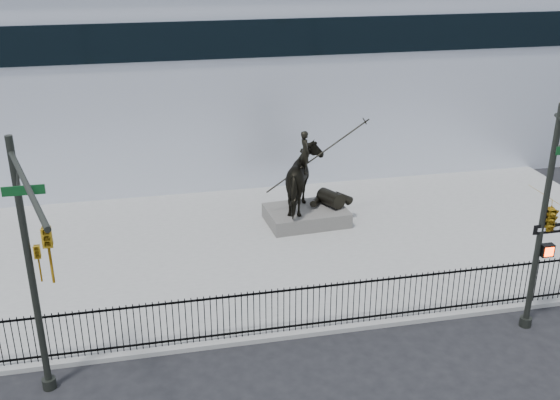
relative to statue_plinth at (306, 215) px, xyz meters
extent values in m
plane|color=black|center=(-2.23, -8.78, -0.45)|extent=(120.00, 120.00, 0.00)
cube|color=gray|center=(-2.23, -1.78, -0.38)|extent=(30.00, 12.00, 0.15)
cube|color=silver|center=(-2.23, 11.22, 4.05)|extent=(44.00, 14.00, 9.00)
cube|color=black|center=(-2.23, -7.53, -0.15)|extent=(22.00, 0.05, 0.05)
cube|color=black|center=(-2.23, -7.53, 1.10)|extent=(22.00, 0.05, 0.05)
cube|color=black|center=(-2.23, -7.53, 0.45)|extent=(22.00, 0.03, 1.50)
cube|color=#56534E|center=(0.00, 0.00, 0.00)|extent=(3.36, 2.43, 0.60)
imported|color=black|center=(0.00, 0.00, 1.58)|extent=(2.35, 2.69, 2.55)
imported|color=black|center=(-0.10, -0.01, 2.74)|extent=(0.46, 0.66, 1.73)
cylinder|color=black|center=(0.35, 0.03, 2.48)|extent=(4.10, 0.36, 2.60)
cylinder|color=black|center=(-9.23, -8.58, -0.30)|extent=(0.36, 0.36, 0.30)
cylinder|color=black|center=(-9.23, -8.58, 3.05)|extent=(0.18, 0.18, 7.00)
cylinder|color=black|center=(-8.63, -10.71, 6.15)|extent=(1.47, 4.84, 0.12)
imported|color=#C28F15|center=(-8.03, -12.83, 5.52)|extent=(0.18, 0.22, 1.10)
imported|color=#C28F15|center=(-9.01, -8.58, 3.25)|extent=(0.16, 0.20, 1.00)
cube|color=#0C3F19|center=(-8.87, -9.78, 5.65)|extent=(0.90, 0.03, 0.22)
cylinder|color=black|center=(4.77, -8.58, -0.30)|extent=(0.36, 0.36, 0.30)
cylinder|color=black|center=(4.77, -8.58, 3.05)|extent=(0.18, 0.18, 7.00)
imported|color=#C28F15|center=(4.99, -8.58, 3.25)|extent=(0.53, 2.48, 1.00)
cube|color=black|center=(5.05, -8.63, 2.15)|extent=(0.38, 0.22, 0.38)
cube|color=#FF2D05|center=(5.05, -8.75, 2.15)|extent=(0.28, 0.02, 0.28)
cube|color=black|center=(4.97, -8.63, 2.85)|extent=(0.95, 0.03, 0.30)
camera|label=1|loc=(-6.22, -23.74, 10.85)|focal=42.00mm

